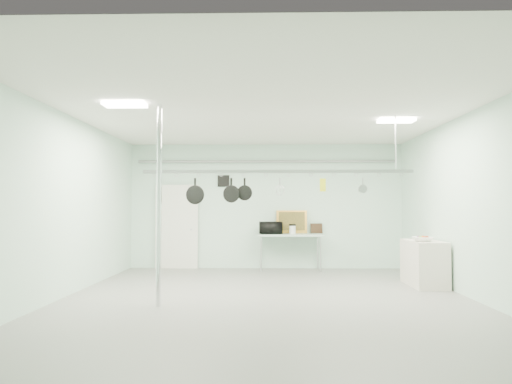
{
  "coord_description": "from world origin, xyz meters",
  "views": [
    {
      "loc": [
        -0.01,
        -7.79,
        1.55
      ],
      "look_at": [
        -0.19,
        1.0,
        1.86
      ],
      "focal_mm": 32.0,
      "sensor_mm": 36.0,
      "label": 1
    }
  ],
  "objects_px": {
    "microwave": "(271,228)",
    "coffee_canister": "(292,230)",
    "pot_rack": "(277,170)",
    "chrome_pole": "(159,205)",
    "skillet_right": "(245,189)",
    "prep_table": "(290,237)",
    "skillet_mid": "(231,190)",
    "skillet_left": "(195,191)",
    "side_cabinet": "(424,263)",
    "fruit_bowl": "(423,239)"
  },
  "relations": [
    {
      "from": "prep_table",
      "to": "skillet_left",
      "type": "relative_size",
      "value": 3.5
    },
    {
      "from": "coffee_canister",
      "to": "fruit_bowl",
      "type": "distance_m",
      "value": 3.39
    },
    {
      "from": "microwave",
      "to": "coffee_canister",
      "type": "relative_size",
      "value": 2.67
    },
    {
      "from": "side_cabinet",
      "to": "skillet_right",
      "type": "height_order",
      "value": "skillet_right"
    },
    {
      "from": "chrome_pole",
      "to": "skillet_right",
      "type": "bearing_deg",
      "value": 34.33
    },
    {
      "from": "microwave",
      "to": "fruit_bowl",
      "type": "bearing_deg",
      "value": 134.18
    },
    {
      "from": "chrome_pole",
      "to": "side_cabinet",
      "type": "relative_size",
      "value": 2.67
    },
    {
      "from": "chrome_pole",
      "to": "pot_rack",
      "type": "height_order",
      "value": "chrome_pole"
    },
    {
      "from": "fruit_bowl",
      "to": "skillet_mid",
      "type": "relative_size",
      "value": 0.92
    },
    {
      "from": "microwave",
      "to": "skillet_left",
      "type": "xyz_separation_m",
      "value": [
        -1.39,
        -3.25,
        0.8
      ]
    },
    {
      "from": "microwave",
      "to": "coffee_canister",
      "type": "height_order",
      "value": "microwave"
    },
    {
      "from": "pot_rack",
      "to": "coffee_canister",
      "type": "distance_m",
      "value": 3.49
    },
    {
      "from": "microwave",
      "to": "skillet_mid",
      "type": "height_order",
      "value": "skillet_mid"
    },
    {
      "from": "side_cabinet",
      "to": "skillet_left",
      "type": "bearing_deg",
      "value": -166.02
    },
    {
      "from": "prep_table",
      "to": "fruit_bowl",
      "type": "xyz_separation_m",
      "value": [
        2.44,
        -2.48,
        0.11
      ]
    },
    {
      "from": "chrome_pole",
      "to": "skillet_right",
      "type": "distance_m",
      "value": 1.62
    },
    {
      "from": "skillet_left",
      "to": "skillet_right",
      "type": "height_order",
      "value": "same"
    },
    {
      "from": "prep_table",
      "to": "fruit_bowl",
      "type": "distance_m",
      "value": 3.48
    },
    {
      "from": "prep_table",
      "to": "coffee_canister",
      "type": "xyz_separation_m",
      "value": [
        0.06,
        -0.06,
        0.18
      ]
    },
    {
      "from": "fruit_bowl",
      "to": "coffee_canister",
      "type": "bearing_deg",
      "value": 134.49
    },
    {
      "from": "chrome_pole",
      "to": "skillet_left",
      "type": "distance_m",
      "value": 1.03
    },
    {
      "from": "prep_table",
      "to": "fruit_bowl",
      "type": "bearing_deg",
      "value": -45.57
    },
    {
      "from": "side_cabinet",
      "to": "fruit_bowl",
      "type": "xyz_separation_m",
      "value": [
        -0.11,
        -0.28,
        0.5
      ]
    },
    {
      "from": "coffee_canister",
      "to": "skillet_mid",
      "type": "xyz_separation_m",
      "value": [
        -1.28,
        -3.24,
        0.87
      ]
    },
    {
      "from": "microwave",
      "to": "prep_table",
      "type": "bearing_deg",
      "value": 179.71
    },
    {
      "from": "coffee_canister",
      "to": "skillet_left",
      "type": "distance_m",
      "value": 3.86
    },
    {
      "from": "fruit_bowl",
      "to": "pot_rack",
      "type": "bearing_deg",
      "value": -163.95
    },
    {
      "from": "skillet_left",
      "to": "prep_table",
      "type": "bearing_deg",
      "value": 71.2
    },
    {
      "from": "chrome_pole",
      "to": "coffee_canister",
      "type": "distance_m",
      "value": 4.8
    },
    {
      "from": "skillet_left",
      "to": "skillet_mid",
      "type": "distance_m",
      "value": 0.65
    },
    {
      "from": "coffee_canister",
      "to": "skillet_left",
      "type": "bearing_deg",
      "value": -120.73
    },
    {
      "from": "prep_table",
      "to": "skillet_left",
      "type": "bearing_deg",
      "value": -119.51
    },
    {
      "from": "coffee_canister",
      "to": "skillet_right",
      "type": "relative_size",
      "value": 0.54
    },
    {
      "from": "pot_rack",
      "to": "microwave",
      "type": "xyz_separation_m",
      "value": [
        -0.08,
        3.25,
        -1.17
      ]
    },
    {
      "from": "microwave",
      "to": "pot_rack",
      "type": "bearing_deg",
      "value": 85.49
    },
    {
      "from": "side_cabinet",
      "to": "coffee_canister",
      "type": "height_order",
      "value": "coffee_canister"
    },
    {
      "from": "pot_rack",
      "to": "coffee_canister",
      "type": "xyz_separation_m",
      "value": [
        0.46,
        3.24,
        -1.22
      ]
    },
    {
      "from": "prep_table",
      "to": "skillet_mid",
      "type": "height_order",
      "value": "skillet_mid"
    },
    {
      "from": "microwave",
      "to": "fruit_bowl",
      "type": "relative_size",
      "value": 1.45
    },
    {
      "from": "skillet_left",
      "to": "skillet_right",
      "type": "xyz_separation_m",
      "value": [
        0.89,
        0.0,
        0.04
      ]
    },
    {
      "from": "side_cabinet",
      "to": "coffee_canister",
      "type": "distance_m",
      "value": 3.33
    },
    {
      "from": "chrome_pole",
      "to": "microwave",
      "type": "bearing_deg",
      "value": 66.34
    },
    {
      "from": "prep_table",
      "to": "side_cabinet",
      "type": "bearing_deg",
      "value": -40.79
    },
    {
      "from": "fruit_bowl",
      "to": "skillet_mid",
      "type": "distance_m",
      "value": 3.86
    },
    {
      "from": "microwave",
      "to": "skillet_right",
      "type": "xyz_separation_m",
      "value": [
        -0.5,
        -3.25,
        0.84
      ]
    },
    {
      "from": "pot_rack",
      "to": "skillet_left",
      "type": "relative_size",
      "value": 10.49
    },
    {
      "from": "fruit_bowl",
      "to": "skillet_left",
      "type": "xyz_separation_m",
      "value": [
        -4.3,
        -0.82,
        0.91
      ]
    },
    {
      "from": "side_cabinet",
      "to": "coffee_canister",
      "type": "bearing_deg",
      "value": 139.4
    },
    {
      "from": "prep_table",
      "to": "chrome_pole",
      "type": "bearing_deg",
      "value": -118.71
    },
    {
      "from": "side_cabinet",
      "to": "skillet_right",
      "type": "distance_m",
      "value": 3.97
    }
  ]
}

